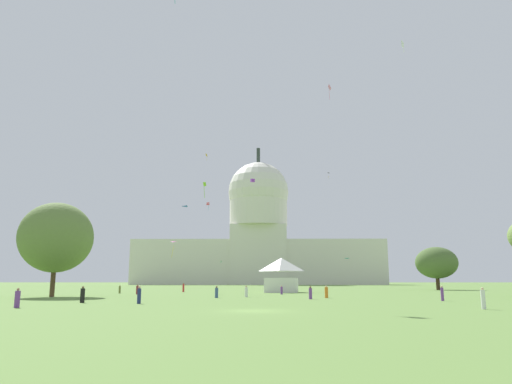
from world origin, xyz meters
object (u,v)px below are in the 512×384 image
object	(u,v)px
person_denim_lawn_far_right	(217,293)
kite_white_high	(403,44)
kite_blue_low	(187,207)
person_purple_back_right	(310,293)
person_purple_mid_center	(17,299)
person_maroon_front_left	(137,290)
person_navy_mid_left	(139,295)
kite_green_low	(221,262)
kite_turquoise_low	(347,260)
tree_west_far	(56,237)
kite_magenta_low	(172,245)
person_purple_front_right	(282,290)
person_olive_edge_west	(120,289)
kite_gold_high	(207,155)
person_orange_mid_right	(326,292)
kite_pink_high	(330,88)
kite_black_high	(327,174)
person_white_near_tree_east	(483,299)
kite_red_mid	(208,204)
capitol_building	(258,236)
event_tent	(281,275)
kite_lime_mid	(205,187)
tree_east_near	(437,263)
person_red_near_tree_west	(183,288)
person_white_lawn_far_left	(246,292)
kite_violet_mid	(253,180)
person_black_back_center	(83,295)
kite_cyan_low	(43,210)

from	to	relation	value
person_denim_lawn_far_right	kite_white_high	distance (m)	63.11
kite_blue_low	person_purple_back_right	bearing A→B (deg)	-103.54
person_purple_mid_center	person_maroon_front_left	xyz separation A→B (m)	(0.46, 37.51, -0.03)
person_navy_mid_left	person_denim_lawn_far_right	distance (m)	16.78
kite_green_low	kite_turquoise_low	xyz separation A→B (m)	(53.39, -17.93, 0.06)
tree_west_far	kite_magenta_low	distance (m)	44.94
person_purple_back_right	person_purple_front_right	xyz separation A→B (m)	(-2.88, 19.09, -0.06)
person_olive_edge_west	kite_gold_high	size ratio (longest dim) A/B	0.53
person_orange_mid_right	kite_pink_high	xyz separation A→B (m)	(6.96, 39.18, 44.91)
person_maroon_front_left	kite_black_high	world-z (taller)	kite_black_high
person_white_near_tree_east	kite_white_high	distance (m)	68.17
person_purple_front_right	kite_pink_high	xyz separation A→B (m)	(12.31, 23.90, 44.97)
person_maroon_front_left	kite_red_mid	world-z (taller)	kite_red_mid
person_purple_back_right	kite_turquoise_low	world-z (taller)	kite_turquoise_low
person_purple_front_right	kite_blue_low	bearing A→B (deg)	-54.31
kite_pink_high	person_denim_lawn_far_right	bearing A→B (deg)	11.37
capitol_building	person_olive_edge_west	size ratio (longest dim) A/B	83.53
event_tent	kite_lime_mid	bearing A→B (deg)	-135.05
kite_lime_mid	kite_white_high	bearing A→B (deg)	-103.38
person_olive_edge_west	person_denim_lawn_far_right	world-z (taller)	person_denim_lawn_far_right
person_white_near_tree_east	event_tent	bearing A→B (deg)	134.66
kite_lime_mid	person_navy_mid_left	bearing A→B (deg)	153.41
person_purple_mid_center	kite_pink_high	distance (m)	84.50
tree_west_far	person_navy_mid_left	distance (m)	26.77
event_tent	person_maroon_front_left	distance (m)	27.52
tree_east_near	kite_blue_low	distance (m)	62.37
person_orange_mid_right	person_maroon_front_left	size ratio (longest dim) A/B	1.01
person_red_near_tree_west	person_white_lawn_far_left	xyz separation A→B (m)	(13.30, -27.09, -0.13)
person_maroon_front_left	kite_white_high	world-z (taller)	kite_white_high
kite_violet_mid	kite_white_high	xyz separation A→B (m)	(30.23, -19.48, 23.38)
kite_red_mid	person_white_lawn_far_left	bearing A→B (deg)	-48.05
capitol_building	person_white_near_tree_east	xyz separation A→B (m)	(20.69, -195.47, -22.80)
tree_west_far	kite_green_low	xyz separation A→B (m)	(10.39, 147.28, 1.98)
tree_east_near	person_black_back_center	distance (m)	88.43
person_olive_edge_west	kite_violet_mid	distance (m)	40.13
kite_blue_low	kite_black_high	bearing A→B (deg)	19.00
person_white_lawn_far_left	tree_west_far	bearing A→B (deg)	149.75
person_denim_lawn_far_right	kite_cyan_low	xyz separation A→B (m)	(-32.61, 17.96, 13.67)
person_denim_lawn_far_right	kite_green_low	size ratio (longest dim) A/B	1.44
person_white_near_tree_east	kite_white_high	world-z (taller)	kite_white_high
kite_green_low	kite_turquoise_low	world-z (taller)	kite_green_low
person_navy_mid_left	kite_black_high	xyz separation A→B (m)	(38.30, 139.89, 43.91)
person_white_near_tree_east	kite_pink_high	world-z (taller)	kite_pink_high
kite_lime_mid	kite_gold_high	bearing A→B (deg)	-15.88
person_white_lawn_far_left	person_purple_front_right	xyz separation A→B (m)	(5.33, 12.02, -0.04)
person_white_lawn_far_left	capitol_building	bearing A→B (deg)	60.59
kite_violet_mid	kite_gold_high	distance (m)	77.96
person_orange_mid_right	kite_pink_high	size ratio (longest dim) A/B	0.45
capitol_building	person_olive_edge_west	bearing A→B (deg)	-98.56
kite_white_high	kite_gold_high	bearing A→B (deg)	110.60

